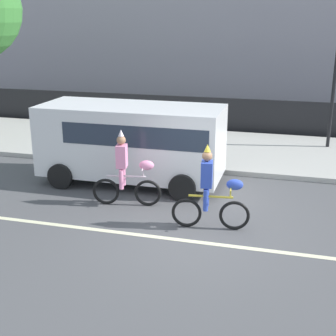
% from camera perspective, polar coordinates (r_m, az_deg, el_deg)
% --- Properties ---
extents(ground_plane, '(80.00, 80.00, 0.00)m').
position_cam_1_polar(ground_plane, '(10.32, 3.15, -7.68)').
color(ground_plane, '#4C4C4F').
extents(road_centre_line, '(36.00, 0.14, 0.01)m').
position_cam_1_polar(road_centre_line, '(9.88, 2.53, -8.87)').
color(road_centre_line, beige).
rests_on(road_centre_line, ground).
extents(sidewalk_curb, '(60.00, 5.00, 0.15)m').
position_cam_1_polar(sidewalk_curb, '(16.33, 8.00, 2.15)').
color(sidewalk_curb, '#ADAAA3').
rests_on(sidewalk_curb, ground).
extents(fence_line, '(40.00, 0.08, 1.40)m').
position_cam_1_polar(fence_line, '(18.99, 9.25, 6.24)').
color(fence_line, black).
rests_on(fence_line, ground).
extents(building_backdrop, '(28.00, 8.00, 5.95)m').
position_cam_1_polar(building_backdrop, '(27.33, 9.04, 14.55)').
color(building_backdrop, '#99939E').
rests_on(building_backdrop, ground).
extents(parade_cyclist_pink, '(1.71, 0.53, 1.92)m').
position_cam_1_polar(parade_cyclist_pink, '(11.44, -5.04, -0.59)').
color(parade_cyclist_pink, black).
rests_on(parade_cyclist_pink, ground).
extents(parade_cyclist_cobalt, '(1.72, 0.51, 1.92)m').
position_cam_1_polar(parade_cyclist_cobalt, '(10.16, 5.34, -3.00)').
color(parade_cyclist_cobalt, black).
rests_on(parade_cyclist_cobalt, ground).
extents(parked_van_white, '(5.00, 2.22, 2.18)m').
position_cam_1_polar(parked_van_white, '(12.94, -4.18, 3.63)').
color(parked_van_white, white).
rests_on(parked_van_white, ground).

